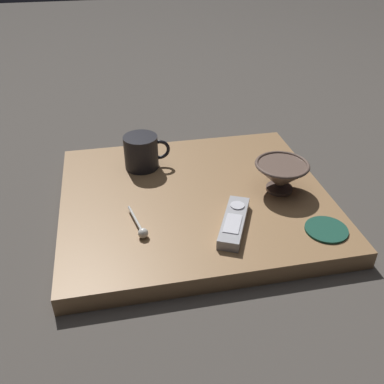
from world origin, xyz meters
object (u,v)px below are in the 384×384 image
at_px(drink_coaster, 326,230).
at_px(coffee_mug, 142,152).
at_px(cereal_bowl, 281,175).
at_px(tv_remote_near, 234,222).
at_px(teaspoon, 141,230).

bearing_deg(drink_coaster, coffee_mug, -134.33).
xyz_separation_m(cereal_bowl, drink_coaster, (0.17, 0.04, -0.04)).
bearing_deg(coffee_mug, tv_remote_near, 29.26).
distance_m(coffee_mug, drink_coaster, 0.51).
distance_m(cereal_bowl, coffee_mug, 0.37).
height_order(coffee_mug, tv_remote_near, coffee_mug).
xyz_separation_m(cereal_bowl, tv_remote_near, (0.12, -0.15, -0.03)).
relative_size(coffee_mug, teaspoon, 1.08).
height_order(cereal_bowl, coffee_mug, coffee_mug).
relative_size(coffee_mug, drink_coaster, 1.32).
bearing_deg(teaspoon, cereal_bowl, 106.56).
height_order(cereal_bowl, tv_remote_near, cereal_bowl).
bearing_deg(cereal_bowl, drink_coaster, 13.67).
height_order(teaspoon, drink_coaster, teaspoon).
relative_size(teaspoon, tv_remote_near, 0.66).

